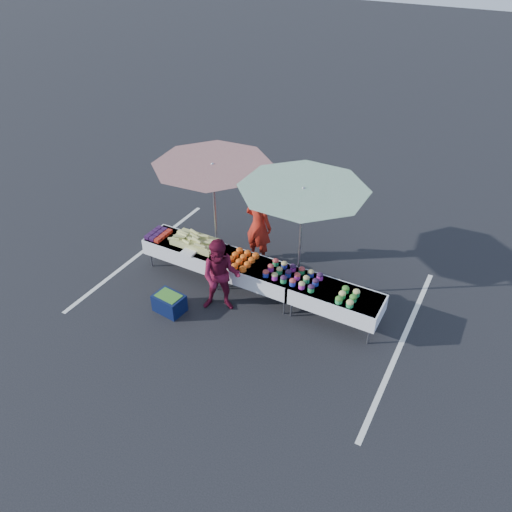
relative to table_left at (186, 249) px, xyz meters
The scene contains 17 objects.
ground 1.89m from the table_left, ahead, with size 80.00×80.00×0.00m, color black.
stripe_left 1.52m from the table_left, behind, with size 0.10×5.00×0.00m, color silver.
stripe_right 5.03m from the table_left, ahead, with size 0.10×5.00×0.00m, color silver.
table_left is the anchor object (origin of this frame).
table_center 1.80m from the table_left, ahead, with size 1.86×0.81×0.75m.
table_right 3.60m from the table_left, ahead, with size 1.86×0.81×0.75m.
berry_punnets 0.74m from the table_left, behind, with size 0.40×0.54×0.08m.
corn_pile 0.36m from the table_left, ahead, with size 1.16×0.57×0.26m.
plastic_bags 0.47m from the table_left, 45.00° to the right, with size 0.30×0.25×0.05m, color white.
carrot_bowls 1.47m from the table_left, ahead, with size 0.55×0.69×0.11m.
potato_cups 2.66m from the table_left, ahead, with size 1.14×0.58×0.16m.
bean_baskets 3.87m from the table_left, ahead, with size 0.36×0.50×0.15m.
vendor 1.73m from the table_left, 43.59° to the left, with size 0.68×0.45×1.87m, color #B32214.
customer 1.61m from the table_left, 28.11° to the right, with size 0.81×0.63×1.66m, color maroon.
umbrella_left 1.91m from the table_left, 45.31° to the left, with size 3.19×3.19×2.60m.
umbrella_right 3.18m from the table_left, ahead, with size 3.36×3.36×2.62m.
storage_bin 1.49m from the table_left, 69.93° to the right, with size 0.65×0.50×0.40m.
Camera 1 is at (4.05, -7.37, 6.96)m, focal length 35.00 mm.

